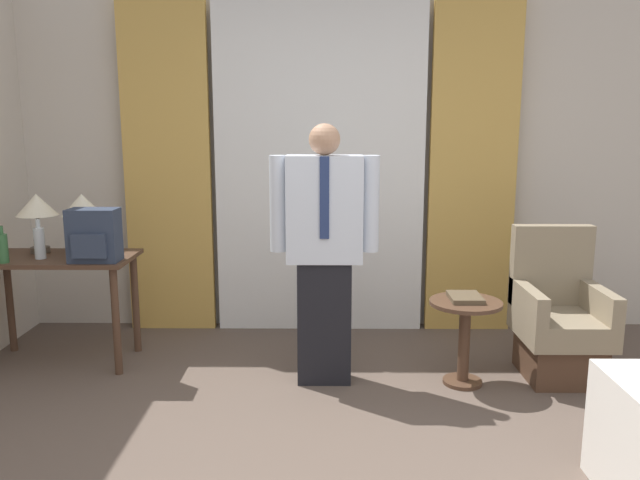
# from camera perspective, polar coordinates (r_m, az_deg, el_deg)

# --- Properties ---
(wall_back) EXTENTS (10.00, 0.06, 2.70)m
(wall_back) POSITION_cam_1_polar(r_m,az_deg,el_deg) (4.95, -0.00, 7.48)
(wall_back) COLOR beige
(wall_back) RESTS_ON ground_plane
(curtain_sheer_center) EXTENTS (1.61, 0.06, 2.58)m
(curtain_sheer_center) POSITION_cam_1_polar(r_m,az_deg,el_deg) (4.82, -0.02, 6.68)
(curtain_sheer_center) COLOR white
(curtain_sheer_center) RESTS_ON ground_plane
(curtain_drape_left) EXTENTS (0.66, 0.06, 2.58)m
(curtain_drape_left) POSITION_cam_1_polar(r_m,az_deg,el_deg) (4.97, -13.77, 6.50)
(curtain_drape_left) COLOR gold
(curtain_drape_left) RESTS_ON ground_plane
(curtain_drape_right) EXTENTS (0.66, 0.06, 2.58)m
(curtain_drape_right) POSITION_cam_1_polar(r_m,az_deg,el_deg) (4.95, 13.79, 6.48)
(curtain_drape_right) COLOR gold
(curtain_drape_right) RESTS_ON ground_plane
(desk) EXTENTS (1.02, 0.54, 0.75)m
(desk) POSITION_cam_1_polar(r_m,az_deg,el_deg) (4.56, -22.88, -2.94)
(desk) COLOR #4C3323
(desk) RESTS_ON ground_plane
(table_lamp_left) EXTENTS (0.27, 0.27, 0.41)m
(table_lamp_left) POSITION_cam_1_polar(r_m,az_deg,el_deg) (4.65, -24.47, 2.72)
(table_lamp_left) COLOR #4C4238
(table_lamp_left) RESTS_ON desk
(table_lamp_right) EXTENTS (0.27, 0.27, 0.41)m
(table_lamp_right) POSITION_cam_1_polar(r_m,az_deg,el_deg) (4.53, -20.92, 2.79)
(table_lamp_right) COLOR #4C4238
(table_lamp_right) RESTS_ON desk
(bottle_near_edge) EXTENTS (0.07, 0.07, 0.26)m
(bottle_near_edge) POSITION_cam_1_polar(r_m,az_deg,el_deg) (4.48, -24.27, -0.21)
(bottle_near_edge) COLOR silver
(bottle_near_edge) RESTS_ON desk
(bottle_by_lamp) EXTENTS (0.07, 0.07, 0.24)m
(bottle_by_lamp) POSITION_cam_1_polar(r_m,az_deg,el_deg) (4.45, -27.05, -0.62)
(bottle_by_lamp) COLOR #336638
(bottle_by_lamp) RESTS_ON desk
(backpack) EXTENTS (0.31, 0.21, 0.34)m
(backpack) POSITION_cam_1_polar(r_m,az_deg,el_deg) (4.24, -19.96, 0.37)
(backpack) COLOR #2D384C
(backpack) RESTS_ON desk
(person) EXTENTS (0.67, 0.22, 1.62)m
(person) POSITION_cam_1_polar(r_m,az_deg,el_deg) (3.83, 0.40, -0.61)
(person) COLOR black
(person) RESTS_ON ground_plane
(armchair) EXTENTS (0.53, 0.59, 0.96)m
(armchair) POSITION_cam_1_polar(r_m,az_deg,el_deg) (4.35, 20.97, -7.16)
(armchair) COLOR #4C3323
(armchair) RESTS_ON ground_plane
(side_table) EXTENTS (0.45, 0.45, 0.54)m
(side_table) POSITION_cam_1_polar(r_m,az_deg,el_deg) (4.02, 13.09, -7.83)
(side_table) COLOR #4C3323
(side_table) RESTS_ON ground_plane
(book) EXTENTS (0.19, 0.25, 0.03)m
(book) POSITION_cam_1_polar(r_m,az_deg,el_deg) (3.99, 13.12, -5.13)
(book) COLOR brown
(book) RESTS_ON side_table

